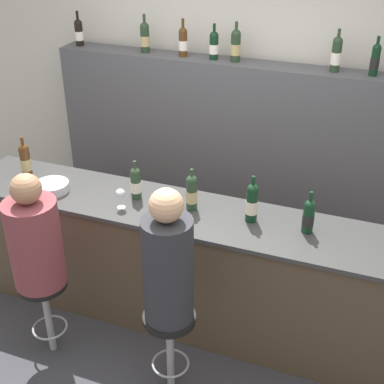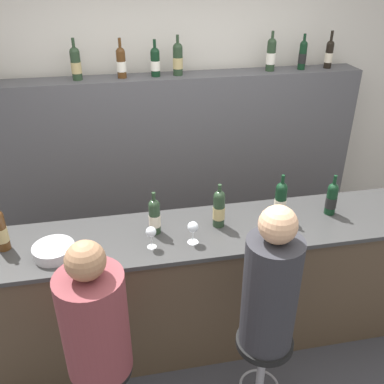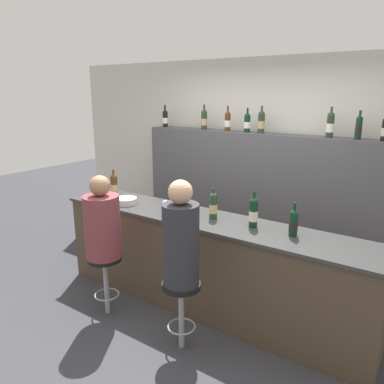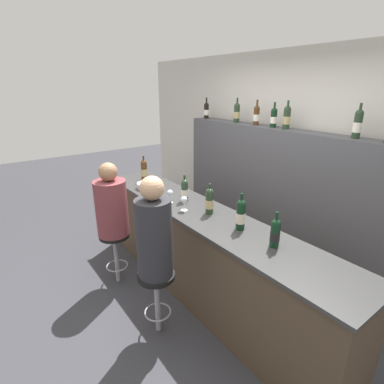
{
  "view_description": "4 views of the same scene",
  "coord_description": "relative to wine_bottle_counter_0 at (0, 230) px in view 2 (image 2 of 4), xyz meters",
  "views": [
    {
      "loc": [
        1.21,
        -2.68,
        2.92
      ],
      "look_at": [
        0.12,
        0.19,
        1.19
      ],
      "focal_mm": 50.0,
      "sensor_mm": 36.0,
      "label": 1
    },
    {
      "loc": [
        -0.57,
        -2.02,
        2.58
      ],
      "look_at": [
        -0.12,
        0.29,
        1.27
      ],
      "focal_mm": 40.0,
      "sensor_mm": 36.0,
      "label": 2
    },
    {
      "loc": [
        1.88,
        -2.67,
        2.18
      ],
      "look_at": [
        -0.13,
        0.24,
        1.24
      ],
      "focal_mm": 35.0,
      "sensor_mm": 36.0,
      "label": 3
    },
    {
      "loc": [
        2.17,
        -1.44,
        2.19
      ],
      "look_at": [
        -0.24,
        0.33,
        1.11
      ],
      "focal_mm": 28.0,
      "sensor_mm": 36.0,
      "label": 4
    }
  ],
  "objects": [
    {
      "name": "wine_bottle_backbar_6",
      "position": [
        2.38,
        1.18,
        0.71
      ],
      "size": [
        0.07,
        0.07,
        0.29
      ],
      "color": "black",
      "rests_on": "back_bar_cabinet"
    },
    {
      "name": "wine_bottle_counter_0",
      "position": [
        0.0,
        0.0,
        0.0
      ],
      "size": [
        0.08,
        0.08,
        0.33
      ],
      "color": "#4C2D14",
      "rests_on": "bar_counter"
    },
    {
      "name": "metal_bowl",
      "position": [
        0.31,
        -0.13,
        -0.11
      ],
      "size": [
        0.25,
        0.25,
        0.07
      ],
      "color": "#B7B7BC",
      "rests_on": "bar_counter"
    },
    {
      "name": "bar_stool_right",
      "position": [
        1.48,
        -0.69,
        -0.64
      ],
      "size": [
        0.34,
        0.34,
        0.62
      ],
      "color": "gray",
      "rests_on": "ground_plane"
    },
    {
      "name": "wine_bottle_counter_3",
      "position": [
        1.8,
        -0.0,
        0.0
      ],
      "size": [
        0.08,
        0.08,
        0.34
      ],
      "color": "black",
      "rests_on": "bar_counter"
    },
    {
      "name": "wine_bottle_counter_1",
      "position": [
        0.94,
        -0.0,
        -0.02
      ],
      "size": [
        0.08,
        0.08,
        0.3
      ],
      "color": "#233823",
      "rests_on": "bar_counter"
    },
    {
      "name": "wine_bottle_counter_2",
      "position": [
        1.37,
        -0.0,
        -0.01
      ],
      "size": [
        0.08,
        0.08,
        0.31
      ],
      "color": "#233823",
      "rests_on": "bar_counter"
    },
    {
      "name": "wine_bottle_backbar_5",
      "position": [
        2.1,
        1.18,
        0.73
      ],
      "size": [
        0.08,
        0.08,
        0.32
      ],
      "color": "#233823",
      "rests_on": "back_bar_cabinet"
    },
    {
      "name": "wine_bottle_counter_4",
      "position": [
        2.18,
        0.0,
        -0.02
      ],
      "size": [
        0.08,
        0.08,
        0.3
      ],
      "color": "black",
      "rests_on": "bar_counter"
    },
    {
      "name": "guest_seated_left",
      "position": [
        0.55,
        -0.69,
        -0.15
      ],
      "size": [
        0.35,
        0.35,
        0.81
      ],
      "color": "brown",
      "rests_on": "bar_stool_left"
    },
    {
      "name": "wine_glass_1",
      "position": [
        1.16,
        -0.16,
        -0.03
      ],
      "size": [
        0.07,
        0.07,
        0.15
      ],
      "color": "silver",
      "rests_on": "bar_counter"
    },
    {
      "name": "wall_back",
      "position": [
        1.3,
        1.4,
        0.18
      ],
      "size": [
        6.4,
        0.05,
        2.6
      ],
      "color": "beige",
      "rests_on": "ground_plane"
    },
    {
      "name": "wine_glass_0",
      "position": [
        0.9,
        -0.16,
        -0.03
      ],
      "size": [
        0.07,
        0.07,
        0.15
      ],
      "color": "silver",
      "rests_on": "bar_counter"
    },
    {
      "name": "bar_counter",
      "position": [
        1.3,
        -0.04,
        -0.63
      ],
      "size": [
        3.39,
        0.6,
        0.98
      ],
      "color": "#473828",
      "rests_on": "ground_plane"
    },
    {
      "name": "guest_seated_right",
      "position": [
        1.48,
        -0.69,
        -0.1
      ],
      "size": [
        0.31,
        0.31,
        0.9
      ],
      "color": "#28282D",
      "rests_on": "bar_stool_right"
    },
    {
      "name": "bar_stool_left",
      "position": [
        0.55,
        -0.69,
        -0.64
      ],
      "size": [
        0.34,
        0.34,
        0.62
      ],
      "color": "gray",
      "rests_on": "ground_plane"
    },
    {
      "name": "wine_bottle_backbar_3",
      "position": [
        1.12,
        1.18,
        0.71
      ],
      "size": [
        0.08,
        0.08,
        0.29
      ],
      "color": "black",
      "rests_on": "back_bar_cabinet"
    },
    {
      "name": "wine_bottle_backbar_7",
      "position": [
        2.63,
        1.18,
        0.71
      ],
      "size": [
        0.07,
        0.07,
        0.31
      ],
      "color": "black",
      "rests_on": "back_bar_cabinet"
    },
    {
      "name": "wine_bottle_backbar_1",
      "position": [
        0.49,
        1.18,
        0.72
      ],
      "size": [
        0.08,
        0.08,
        0.32
      ],
      "color": "#233823",
      "rests_on": "back_bar_cabinet"
    },
    {
      "name": "ground_plane",
      "position": [
        1.3,
        -0.32,
        -1.12
      ],
      "size": [
        16.0,
        16.0,
        0.0
      ],
      "primitive_type": "plane",
      "color": "#333338"
    },
    {
      "name": "back_bar_cabinet",
      "position": [
        1.3,
        1.18,
        -0.27
      ],
      "size": [
        3.18,
        0.28,
        1.71
      ],
      "color": "#4C4C51",
      "rests_on": "ground_plane"
    },
    {
      "name": "wine_bottle_backbar_4",
      "position": [
        1.3,
        1.18,
        0.72
      ],
      "size": [
        0.08,
        0.08,
        0.32
      ],
      "color": "#233823",
      "rests_on": "back_bar_cabinet"
    },
    {
      "name": "wine_bottle_backbar_2",
      "position": [
        0.84,
        1.18,
        0.71
      ],
      "size": [
        0.07,
        0.07,
        0.31
      ],
      "color": "#4C2D14",
      "rests_on": "back_bar_cabinet"
    }
  ]
}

